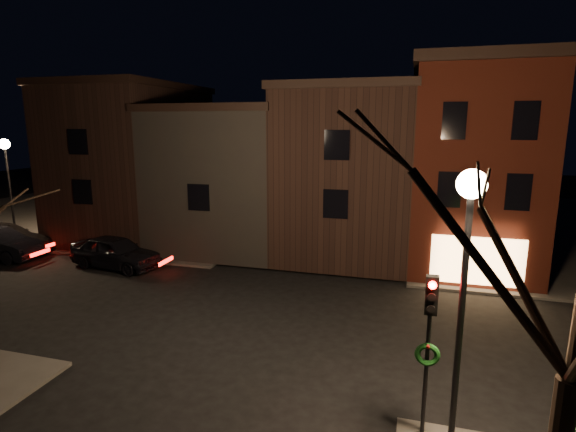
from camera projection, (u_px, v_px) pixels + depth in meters
The scene contains 11 objects.
ground at pixel (272, 319), 17.54m from camera, with size 120.00×120.00×0.00m, color black.
sidewalk_far_left at pixel (133, 206), 41.73m from camera, with size 30.00×30.00×0.12m, color #2D2B28.
corner_building at pixel (474, 165), 23.25m from camera, with size 6.50×8.50×10.50m.
row_building_a at pixel (351, 171), 26.07m from camera, with size 7.30×10.30×9.40m.
row_building_b at pixel (235, 175), 28.11m from camera, with size 7.80×10.30×8.40m.
row_building_c at pixel (134, 161), 29.90m from camera, with size 7.30×10.30×9.90m.
street_lamp_near at pixel (467, 238), 9.19m from camera, with size 0.60×0.60×6.48m.
street_lamp_far at pixel (7, 162), 27.43m from camera, with size 0.60×0.60×6.48m.
traffic_signal at pixel (429, 331), 10.29m from camera, with size 0.58×0.38×4.05m.
parked_car_a at pixel (116, 252), 23.71m from camera, with size 2.01×5.01×1.71m, color black.
parked_car_c at pixel (4, 239), 26.44m from camera, with size 2.40×5.90×1.71m, color black.
Camera 1 is at (5.10, -15.58, 7.47)m, focal length 28.00 mm.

